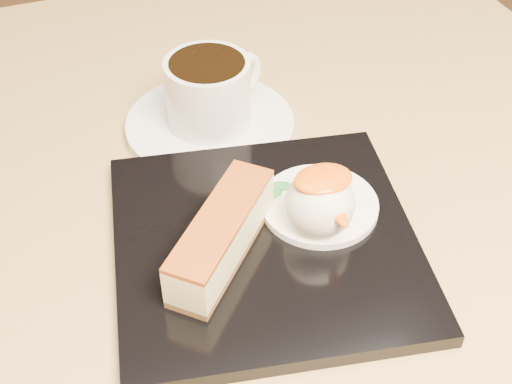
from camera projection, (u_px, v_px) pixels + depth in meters
name	position (u px, v px, depth m)	size (l,w,h in m)	color
table	(234.00, 325.00, 0.67)	(0.80, 0.80, 0.72)	black
dessert_plate	(265.00, 243.00, 0.53)	(0.22, 0.22, 0.01)	black
cheesecake	(222.00, 236.00, 0.50)	(0.10, 0.11, 0.04)	brown
cream_smear	(319.00, 205.00, 0.54)	(0.09, 0.09, 0.01)	white
ice_cream_scoop	(320.00, 204.00, 0.51)	(0.05, 0.05, 0.05)	white
mango_sauce	(323.00, 179.00, 0.50)	(0.04, 0.03, 0.01)	#FF6008
mint_sprig	(272.00, 189.00, 0.55)	(0.04, 0.03, 0.00)	green
saucer	(210.00, 125.00, 0.64)	(0.15, 0.15, 0.01)	white
coffee_cup	(210.00, 90.00, 0.61)	(0.10, 0.07, 0.06)	white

